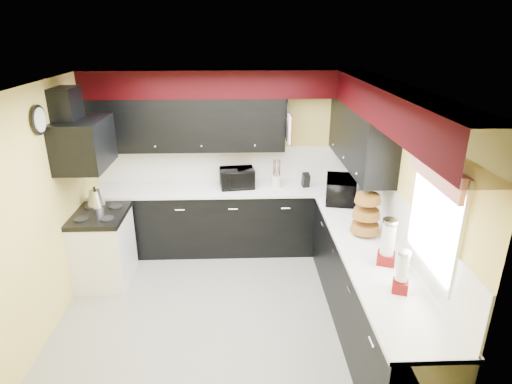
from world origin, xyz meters
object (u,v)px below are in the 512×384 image
microwave (341,190)px  utensil_crock (277,181)px  toaster_oven (237,178)px  kettle (96,198)px  knife_block (306,180)px

microwave → utensil_crock: size_ratio=3.35×
utensil_crock → toaster_oven: bearing=-180.0°
utensil_crock → kettle: size_ratio=0.70×
utensil_crock → kettle: (-2.29, -0.54, 0.00)m
toaster_oven → utensil_crock: (0.54, 0.00, -0.05)m
knife_block → kettle: size_ratio=0.84×
microwave → kettle: size_ratio=2.36×
knife_block → kettle: (-2.69, -0.51, -0.01)m
utensil_crock → kettle: bearing=-166.8°
kettle → toaster_oven: bearing=17.0°
utensil_crock → knife_block: 0.40m
toaster_oven → utensil_crock: 0.54m
utensil_crock → kettle: kettle is taller
toaster_oven → utensil_crock: bearing=-7.9°
utensil_crock → knife_block: knife_block is taller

